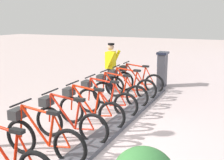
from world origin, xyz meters
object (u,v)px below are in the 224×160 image
Objects in this scene: bike_docked_0 at (137,80)px; bike_docked_7 at (4,158)px; bike_docked_1 at (128,85)px; bike_docked_3 at (104,99)px; bike_docked_5 at (67,121)px; bike_docked_2 at (117,91)px; bike_docked_6 at (41,136)px; worker_near_rack at (111,66)px; bike_docked_4 at (88,109)px; payment_kiosk at (162,69)px.

bike_docked_0 is 1.00× the size of bike_docked_7.
bike_docked_3 is (0.00, 1.68, 0.00)m from bike_docked_1.
bike_docked_1 is 1.68m from bike_docked_3.
bike_docked_7 is at bearing 90.00° from bike_docked_5.
bike_docked_0 is at bearing -90.00° from bike_docked_2.
worker_near_rack reaches higher than bike_docked_6.
bike_docked_0 is 1.00× the size of bike_docked_2.
bike_docked_2 is (0.00, 0.84, 0.00)m from bike_docked_1.
bike_docked_3 is at bearing 90.00° from bike_docked_1.
bike_docked_0 is 1.01m from worker_near_rack.
worker_near_rack is (0.83, -1.36, 0.48)m from bike_docked_2.
bike_docked_1 and bike_docked_5 have the same top height.
bike_docked_4 is at bearing -90.00° from bike_docked_7.
bike_docked_2 is at bearing -90.00° from bike_docked_4.
bike_docked_6 is at bearing 90.00° from bike_docked_4.
bike_docked_1 is 1.00× the size of bike_docked_6.
bike_docked_1 is 1.00× the size of bike_docked_2.
bike_docked_6 is at bearing 84.70° from payment_kiosk.
worker_near_rack is at bearing -32.03° from bike_docked_1.
worker_near_rack is at bearing -74.72° from bike_docked_4.
bike_docked_2 and bike_docked_5 have the same top height.
bike_docked_0 is 2.52m from bike_docked_3.
bike_docked_5 is 1.00× the size of bike_docked_7.
bike_docked_4 is 2.52m from bike_docked_7.
bike_docked_0 is 5.87m from bike_docked_7.
payment_kiosk reaches higher than bike_docked_7.
bike_docked_4 is (0.00, 3.36, 0.00)m from bike_docked_0.
bike_docked_2 is at bearing 78.48° from payment_kiosk.
worker_near_rack is (0.83, -4.71, 0.48)m from bike_docked_6.
bike_docked_6 is 1.04× the size of worker_near_rack.
bike_docked_4 is at bearing -90.00° from bike_docked_6.
payment_kiosk is 0.74× the size of bike_docked_0.
bike_docked_4 is 1.00× the size of bike_docked_5.
bike_docked_0 is 1.00× the size of bike_docked_1.
bike_docked_2 is 1.00× the size of bike_docked_5.
payment_kiosk is 0.74× the size of bike_docked_3.
bike_docked_2 is 1.00× the size of bike_docked_6.
bike_docked_0 is at bearing -90.00° from bike_docked_3.
bike_docked_4 is 3.18m from worker_near_rack.
bike_docked_2 and bike_docked_4 have the same top height.
bike_docked_4 is (0.57, 4.48, -0.24)m from payment_kiosk.
bike_docked_0 is 1.00× the size of bike_docked_4.
bike_docked_7 is at bearing 90.00° from bike_docked_3.
bike_docked_5 is (0.00, 3.36, 0.00)m from bike_docked_1.
bike_docked_4 is at bearing 90.00° from bike_docked_3.
bike_docked_1 and bike_docked_3 have the same top height.
bike_docked_1 is 4.19m from bike_docked_6.
bike_docked_5 is 1.04× the size of worker_near_rack.
bike_docked_7 is (0.57, 7.00, -0.24)m from payment_kiosk.
bike_docked_6 and bike_docked_7 have the same top height.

